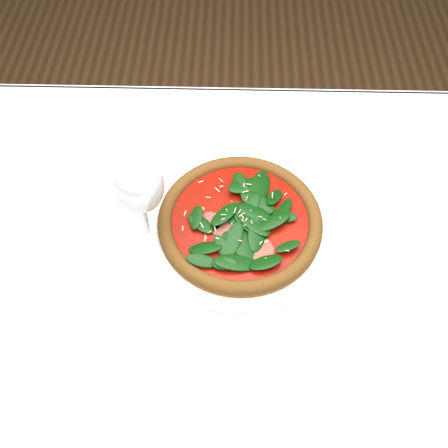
{
  "coord_description": "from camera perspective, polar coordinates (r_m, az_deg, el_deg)",
  "views": [
    {
      "loc": [
        -0.01,
        -0.39,
        1.44
      ],
      "look_at": [
        -0.02,
        0.05,
        0.77
      ],
      "focal_mm": 40.0,
      "sensor_mm": 36.0,
      "label": 1
    }
  ],
  "objects": [
    {
      "name": "dining_table",
      "position": [
        0.88,
        1.31,
        -7.37
      ],
      "size": [
        1.21,
        0.81,
        0.75
      ],
      "color": "silver",
      "rests_on": "ground"
    },
    {
      "name": "pizza",
      "position": [
        0.81,
        1.84,
        0.51
      ],
      "size": [
        0.32,
        0.32,
        0.03
      ],
      "rotation": [
        0.0,
        0.0,
        -0.25
      ],
      "color": "olive",
      "rests_on": "plate"
    },
    {
      "name": "wine_glass",
      "position": [
        0.72,
        -9.79,
        4.26
      ],
      "size": [
        0.08,
        0.08,
        0.18
      ],
      "color": "white",
      "rests_on": "dining_table"
    },
    {
      "name": "ground",
      "position": [
        1.49,
        0.81,
        -18.58
      ],
      "size": [
        6.0,
        6.0,
        0.0
      ],
      "primitive_type": "plane",
      "color": "brown",
      "rests_on": "ground"
    },
    {
      "name": "plate",
      "position": [
        0.82,
        1.81,
        -0.19
      ],
      "size": [
        0.31,
        0.31,
        0.01
      ],
      "color": "white",
      "rests_on": "dining_table"
    }
  ]
}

